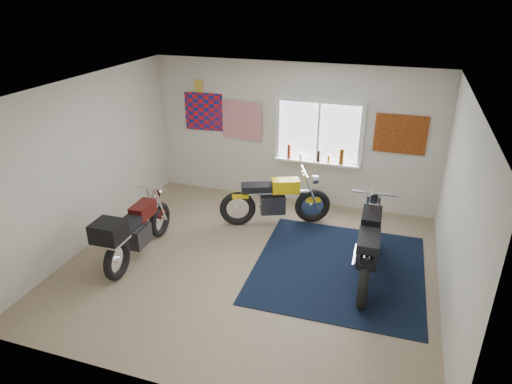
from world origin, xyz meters
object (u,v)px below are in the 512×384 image
(yellow_triumph, at_px, (275,201))
(black_chrome_bike, at_px, (368,246))
(navy_rug, at_px, (339,268))
(maroon_tourer, at_px, (133,231))

(yellow_triumph, height_order, black_chrome_bike, black_chrome_bike)
(navy_rug, distance_m, black_chrome_bike, 0.62)
(navy_rug, distance_m, yellow_triumph, 1.78)
(yellow_triumph, xyz_separation_m, maroon_tourer, (-1.73, -1.84, 0.06))
(navy_rug, height_order, maroon_tourer, maroon_tourer)
(navy_rug, height_order, black_chrome_bike, black_chrome_bike)
(navy_rug, height_order, yellow_triumph, yellow_triumph)
(black_chrome_bike, bearing_deg, maroon_tourer, 99.75)
(navy_rug, xyz_separation_m, black_chrome_bike, (0.40, -0.03, 0.48))
(yellow_triumph, bearing_deg, maroon_tourer, -156.07)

